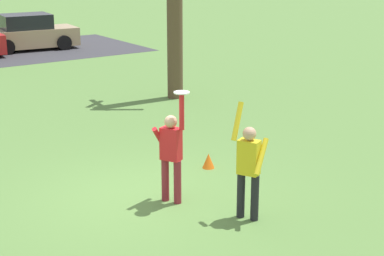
% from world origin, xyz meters
% --- Properties ---
extents(ground_plane, '(120.00, 120.00, 0.00)m').
position_xyz_m(ground_plane, '(0.00, 0.00, 0.00)').
color(ground_plane, '#567F3D').
extents(person_catcher, '(0.51, 0.59, 2.08)m').
position_xyz_m(person_catcher, '(0.36, -0.53, 0.98)').
color(person_catcher, maroon).
rests_on(person_catcher, ground_plane).
extents(person_defender, '(0.60, 0.65, 2.04)m').
position_xyz_m(person_defender, '(1.04, -1.89, 0.98)').
color(person_defender, black).
rests_on(person_defender, ground_plane).
extents(frisbee_disc, '(0.28, 0.28, 0.02)m').
position_xyz_m(frisbee_disc, '(0.46, -0.73, 2.09)').
color(frisbee_disc, white).
rests_on(frisbee_disc, person_catcher).
extents(parked_car_tan, '(4.25, 2.32, 1.59)m').
position_xyz_m(parked_car_tan, '(4.53, 17.71, 0.73)').
color(parked_car_tan, tan).
rests_on(parked_car_tan, ground_plane).
extents(field_cone_orange, '(0.26, 0.26, 0.32)m').
position_xyz_m(field_cone_orange, '(1.98, 0.54, 0.16)').
color(field_cone_orange, orange).
rests_on(field_cone_orange, ground_plane).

